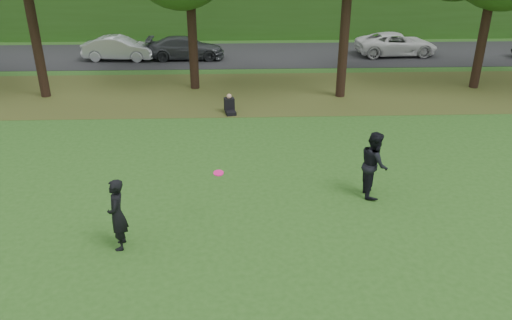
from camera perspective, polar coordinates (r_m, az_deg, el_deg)
The scene contains 9 objects.
ground at distance 12.69m, azimuth 2.16°, elevation -9.95°, with size 120.00×120.00×0.00m, color #265119.
leaf_litter at distance 24.50m, azimuth -0.04°, elevation 7.71°, with size 60.00×7.00×0.01m, color #4E401B.
street at distance 32.22m, azimuth -0.58°, elevation 11.93°, with size 70.00×7.00×0.02m, color black.
far_hedge at distance 37.69m, azimuth -0.87°, elevation 17.68°, with size 70.00×3.00×5.00m, color #275117.
player_left at distance 12.67m, azimuth -15.58°, elevation -6.04°, with size 0.68×0.45×1.86m, color black.
player_right at distance 15.00m, azimuth 13.34°, elevation -0.45°, with size 0.97×0.76×2.00m, color black.
parked_cars at distance 31.11m, azimuth -2.39°, elevation 12.75°, with size 41.03×3.42×1.45m.
frisbee at distance 13.07m, azimuth -4.31°, elevation -1.49°, with size 0.36×0.36×0.08m.
seated_person at distance 21.66m, azimuth -3.03°, elevation 6.19°, with size 0.55×0.80×0.83m.
Camera 1 is at (-0.86, -10.38, 7.25)m, focal length 35.00 mm.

